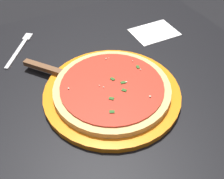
# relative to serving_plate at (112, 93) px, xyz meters

# --- Properties ---
(restaurant_table) EXTENTS (1.02, 0.94, 0.73)m
(restaurant_table) POSITION_rel_serving_plate_xyz_m (-0.02, 0.02, -0.13)
(restaurant_table) COLOR black
(restaurant_table) RESTS_ON ground_plane
(serving_plate) EXTENTS (0.36, 0.36, 0.02)m
(serving_plate) POSITION_rel_serving_plate_xyz_m (0.00, 0.00, 0.00)
(serving_plate) COLOR orange
(serving_plate) RESTS_ON restaurant_table
(pizza) EXTENTS (0.30, 0.30, 0.02)m
(pizza) POSITION_rel_serving_plate_xyz_m (0.00, -0.00, 0.02)
(pizza) COLOR #DBB26B
(pizza) RESTS_ON serving_plate
(pizza_server) EXTENTS (0.17, 0.20, 0.01)m
(pizza_server) POSITION_rel_serving_plate_xyz_m (-0.11, 0.13, 0.01)
(pizza_server) COLOR silver
(pizza_server) RESTS_ON serving_plate
(napkin_folded_right) EXTENTS (0.15, 0.11, 0.00)m
(napkin_folded_right) POSITION_rel_serving_plate_xyz_m (0.26, 0.20, -0.01)
(napkin_folded_right) COLOR white
(napkin_folded_right) RESTS_ON restaurant_table
(fork) EXTENTS (0.12, 0.16, 0.00)m
(fork) POSITION_rel_serving_plate_xyz_m (-0.17, 0.32, -0.01)
(fork) COLOR silver
(fork) RESTS_ON restaurant_table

